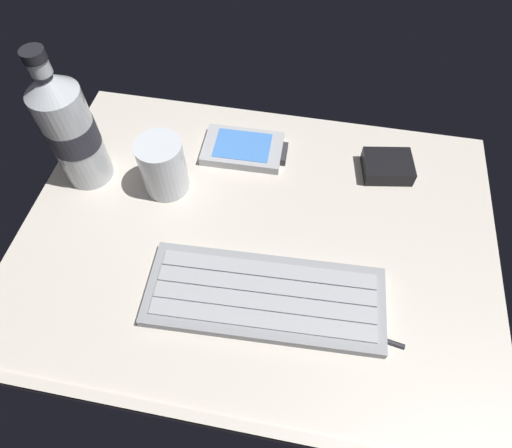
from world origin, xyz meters
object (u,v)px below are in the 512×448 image
Objects in this scene: keyboard at (265,296)px; handheld_device at (244,149)px; charger_block at (387,166)px; stylus_pen at (365,333)px; water_bottle at (70,129)px; juice_cup at (164,168)px.

handheld_device is at bearing 107.39° from keyboard.
keyboard is at bearing -121.34° from charger_block.
charger_block is 0.74× the size of stylus_pen.
water_bottle is 45.47cm from stylus_pen.
stylus_pen is at bearing -52.64° from handheld_device.
water_bottle is at bearing -158.87° from handheld_device.
water_bottle is at bearing -169.16° from charger_block.
keyboard is 2.28× the size of handheld_device.
handheld_device is 1.52× the size of juice_cup.
charger_block is at bearing -0.13° from handheld_device.
water_bottle is 2.97× the size of charger_block.
juice_cup is at bearing -0.77° from water_bottle.
stylus_pen is (-2.00, -25.64, -0.85)cm from charger_block.
charger_block is at bearing 58.66° from keyboard.
juice_cup is 34.09cm from stylus_pen.
keyboard is 3.11× the size of stylus_pen.
juice_cup is 0.41× the size of water_bottle.
charger_block is (43.11, 8.26, -7.81)cm from water_bottle.
handheld_device is at bearing 179.87° from charger_block.
keyboard is 12.47cm from stylus_pen.
juice_cup is (-16.94, 15.00, 3.10)cm from keyboard.
handheld_device is (-7.35, 23.47, -0.08)cm from keyboard.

